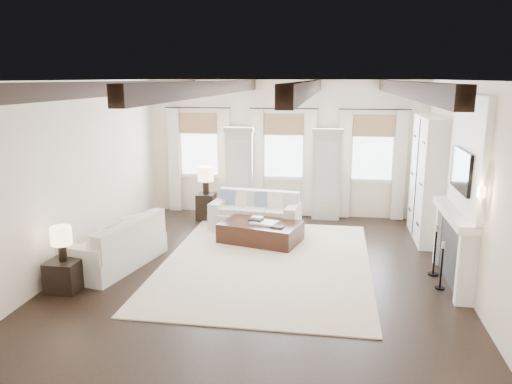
% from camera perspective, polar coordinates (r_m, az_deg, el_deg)
% --- Properties ---
extents(ground, '(7.50, 7.50, 0.00)m').
position_cam_1_polar(ground, '(8.66, 0.50, -9.04)').
color(ground, black).
rests_on(ground, ground).
extents(room_shell, '(6.54, 7.54, 3.22)m').
position_cam_1_polar(room_shell, '(8.95, 6.13, 4.18)').
color(room_shell, '#FAE7CF').
rests_on(room_shell, ground).
extents(area_rug, '(3.64, 4.92, 0.02)m').
position_cam_1_polar(area_rug, '(9.04, 1.22, -8.01)').
color(area_rug, beige).
rests_on(area_rug, ground).
extents(sofa_back, '(1.99, 1.07, 0.81)m').
position_cam_1_polar(sofa_back, '(10.91, -0.01, -2.52)').
color(sofa_back, beige).
rests_on(sofa_back, ground).
extents(sofa_left, '(1.27, 2.11, 0.85)m').
position_cam_1_polar(sofa_left, '(9.10, -15.43, -6.12)').
color(sofa_left, beige).
rests_on(sofa_left, ground).
extents(ottoman, '(1.73, 1.32, 0.40)m').
position_cam_1_polar(ottoman, '(10.08, 0.55, -4.61)').
color(ottoman, black).
rests_on(ottoman, ground).
extents(tray, '(0.58, 0.49, 0.04)m').
position_cam_1_polar(tray, '(9.95, 0.92, -3.51)').
color(tray, white).
rests_on(tray, ottoman).
extents(book_lower, '(0.30, 0.26, 0.04)m').
position_cam_1_polar(book_lower, '(10.01, 0.02, -3.16)').
color(book_lower, '#262628').
rests_on(book_lower, tray).
extents(book_upper, '(0.26, 0.22, 0.03)m').
position_cam_1_polar(book_upper, '(10.03, 0.13, -2.92)').
color(book_upper, beige).
rests_on(book_upper, book_lower).
extents(book_loose, '(0.28, 0.23, 0.03)m').
position_cam_1_polar(book_loose, '(9.70, 2.46, -3.99)').
color(book_loose, '#262628').
rests_on(book_loose, ottoman).
extents(side_table_front, '(0.49, 0.49, 0.49)m').
position_cam_1_polar(side_table_front, '(8.40, -21.02, -8.89)').
color(side_table_front, black).
rests_on(side_table_front, ground).
extents(lamp_front, '(0.32, 0.32, 0.55)m').
position_cam_1_polar(lamp_front, '(8.20, -21.36, -4.89)').
color(lamp_front, black).
rests_on(lamp_front, side_table_front).
extents(side_table_back, '(0.41, 0.41, 0.61)m').
position_cam_1_polar(side_table_back, '(11.69, -5.70, -1.67)').
color(side_table_back, black).
rests_on(side_table_back, ground).
extents(lamp_back, '(0.37, 0.37, 0.63)m').
position_cam_1_polar(lamp_back, '(11.52, -5.78, 1.88)').
color(lamp_back, black).
rests_on(lamp_back, side_table_back).
extents(candlestick_near, '(0.16, 0.16, 0.77)m').
position_cam_1_polar(candlestick_near, '(8.39, 20.42, -8.30)').
color(candlestick_near, black).
rests_on(candlestick_near, ground).
extents(candlestick_far, '(0.18, 0.18, 0.88)m').
position_cam_1_polar(candlestick_far, '(8.90, 19.74, -6.70)').
color(candlestick_far, black).
rests_on(candlestick_far, ground).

